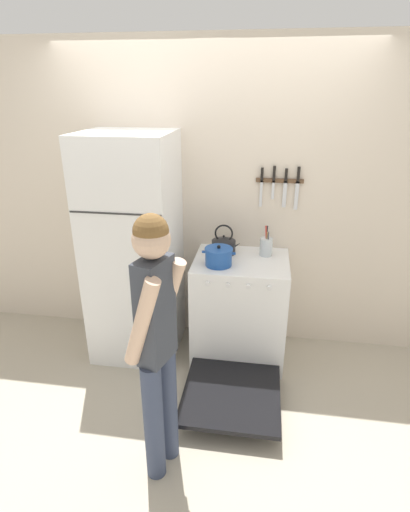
{
  "coord_description": "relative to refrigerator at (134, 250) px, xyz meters",
  "views": [
    {
      "loc": [
        0.45,
        -3.25,
        2.17
      ],
      "look_at": [
        0.03,
        -0.46,
        0.97
      ],
      "focal_mm": 28.0,
      "sensor_mm": 36.0,
      "label": 1
    }
  ],
  "objects": [
    {
      "name": "ground_plane",
      "position": [
        0.58,
        0.33,
        -0.94
      ],
      "size": [
        14.0,
        14.0,
        0.0
      ],
      "primitive_type": "plane",
      "color": "#B2A893"
    },
    {
      "name": "wall_back",
      "position": [
        0.58,
        0.36,
        0.34
      ],
      "size": [
        10.0,
        0.06,
        2.55
      ],
      "color": "beige",
      "rests_on": "ground_plane"
    },
    {
      "name": "refrigerator",
      "position": [
        0.0,
        0.0,
        0.0
      ],
      "size": [
        0.69,
        0.69,
        1.87
      ],
      "color": "white",
      "rests_on": "ground_plane"
    },
    {
      "name": "stove_range",
      "position": [
        0.88,
        -0.01,
        -0.49
      ],
      "size": [
        0.76,
        1.33,
        0.89
      ],
      "color": "white",
      "rests_on": "ground_plane"
    },
    {
      "name": "dutch_oven_pot",
      "position": [
        0.71,
        -0.1,
        0.03
      ],
      "size": [
        0.26,
        0.22,
        0.17
      ],
      "color": "#1E4C9E",
      "rests_on": "stove_range"
    },
    {
      "name": "tea_kettle",
      "position": [
        0.73,
        0.15,
        0.03
      ],
      "size": [
        0.25,
        0.2,
        0.25
      ],
      "color": "black",
      "rests_on": "stove_range"
    },
    {
      "name": "utensil_jar",
      "position": [
        1.07,
        0.15,
        0.04
      ],
      "size": [
        0.1,
        0.1,
        0.25
      ],
      "color": "silver",
      "rests_on": "stove_range"
    },
    {
      "name": "person",
      "position": [
        0.51,
        -1.17,
        -0.01
      ],
      "size": [
        0.33,
        0.38,
        1.62
      ],
      "rotation": [
        0.0,
        0.0,
        1.27
      ],
      "color": "#38425B",
      "rests_on": "ground_plane"
    },
    {
      "name": "wall_knife_strip",
      "position": [
        1.15,
        0.32,
        0.54
      ],
      "size": [
        0.38,
        0.03,
        0.35
      ],
      "color": "brown"
    }
  ]
}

